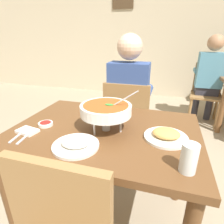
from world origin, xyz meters
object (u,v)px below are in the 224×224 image
at_px(dining_table_main, 105,146).
at_px(chair_diner_main, 127,120).
at_px(chair_bg_left, 206,90).
at_px(appetizer_plate, 166,135).
at_px(drink_glass, 189,160).
at_px(curry_bowl, 106,110).
at_px(patron_bg_left, 209,75).
at_px(diner_main, 129,97).
at_px(rice_plate, 76,143).
at_px(sauce_dish, 46,124).

xyz_separation_m(dining_table_main, chair_diner_main, (-0.00, 0.69, -0.12)).
bearing_deg(chair_diner_main, chair_bg_left, 57.65).
xyz_separation_m(dining_table_main, chair_bg_left, (0.94, 2.17, -0.12)).
distance_m(appetizer_plate, drink_glass, 0.27).
relative_size(curry_bowl, chair_bg_left, 0.37).
xyz_separation_m(appetizer_plate, patron_bg_left, (0.56, 2.15, -0.03)).
xyz_separation_m(chair_diner_main, diner_main, (0.00, 0.03, 0.24)).
bearing_deg(rice_plate, diner_main, 85.44).
xyz_separation_m(rice_plate, chair_bg_left, (1.01, 2.41, -0.27)).
distance_m(chair_diner_main, diner_main, 0.24).
bearing_deg(patron_bg_left, dining_table_main, -113.49).
relative_size(diner_main, curry_bowl, 3.94).
height_order(chair_diner_main, drink_glass, chair_diner_main).
bearing_deg(sauce_dish, appetizer_plate, 3.78).
distance_m(curry_bowl, sauce_dish, 0.41).
bearing_deg(drink_glass, appetizer_plate, 110.21).
bearing_deg(dining_table_main, drink_glass, -31.16).
relative_size(appetizer_plate, sauce_dish, 2.67).
xyz_separation_m(dining_table_main, drink_glass, (0.46, -0.28, 0.18)).
distance_m(chair_diner_main, sauce_dish, 0.88).
bearing_deg(chair_bg_left, dining_table_main, -113.39).
bearing_deg(rice_plate, drink_glass, -3.70).
height_order(chair_diner_main, curry_bowl, curry_bowl).
xyz_separation_m(dining_table_main, diner_main, (0.00, 0.72, 0.11)).
height_order(curry_bowl, appetizer_plate, curry_bowl).
bearing_deg(appetizer_plate, diner_main, 116.04).
bearing_deg(rice_plate, patron_bg_left, 67.08).
bearing_deg(curry_bowl, chair_bg_left, 67.04).
xyz_separation_m(curry_bowl, appetizer_plate, (0.35, -0.01, -0.11)).
relative_size(chair_diner_main, sauce_dish, 10.00).
distance_m(curry_bowl, patron_bg_left, 2.33).
height_order(curry_bowl, drink_glass, curry_bowl).
relative_size(dining_table_main, diner_main, 0.86).
distance_m(appetizer_plate, patron_bg_left, 2.22).
distance_m(rice_plate, chair_bg_left, 2.63).
distance_m(dining_table_main, chair_bg_left, 2.36).
xyz_separation_m(chair_diner_main, chair_bg_left, (0.94, 1.48, 0.00)).
bearing_deg(chair_diner_main, dining_table_main, -90.00).
bearing_deg(chair_diner_main, curry_bowl, -88.99).
relative_size(chair_diner_main, patron_bg_left, 0.69).
xyz_separation_m(dining_table_main, patron_bg_left, (0.92, 2.12, 0.11)).
xyz_separation_m(drink_glass, patron_bg_left, (0.47, 2.40, -0.07)).
relative_size(rice_plate, chair_bg_left, 0.27).
bearing_deg(curry_bowl, dining_table_main, 128.29).
relative_size(rice_plate, drink_glass, 1.85).
height_order(diner_main, appetizer_plate, diner_main).
height_order(diner_main, chair_bg_left, diner_main).
height_order(dining_table_main, patron_bg_left, patron_bg_left).
distance_m(diner_main, curry_bowl, 0.75).
distance_m(rice_plate, appetizer_plate, 0.49).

